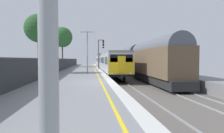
% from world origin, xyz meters
% --- Properties ---
extents(ground, '(17.40, 110.00, 1.21)m').
position_xyz_m(ground, '(2.64, 0.00, -0.61)').
color(ground, gray).
extents(commuter_train_at_platform, '(2.83, 40.23, 3.81)m').
position_xyz_m(commuter_train_at_platform, '(2.10, 24.94, 1.27)').
color(commuter_train_at_platform, '#B7B7BC').
rests_on(commuter_train_at_platform, ground).
extents(freight_train_adjacent_track, '(2.60, 28.81, 4.93)m').
position_xyz_m(freight_train_adjacent_track, '(6.10, 13.48, 1.71)').
color(freight_train_adjacent_track, '#232326').
rests_on(freight_train_adjacent_track, ground).
extents(signal_gantry, '(1.10, 0.24, 5.15)m').
position_xyz_m(signal_gantry, '(0.62, 19.47, 3.21)').
color(signal_gantry, '#47474C').
rests_on(signal_gantry, ground).
extents(speed_limit_sign, '(0.59, 0.08, 2.79)m').
position_xyz_m(speed_limit_sign, '(0.25, 15.27, 1.78)').
color(speed_limit_sign, '#59595B').
rests_on(speed_limit_sign, ground).
extents(platform_lamp_mid, '(2.00, 0.20, 5.22)m').
position_xyz_m(platform_lamp_mid, '(-1.49, 9.73, 3.11)').
color(platform_lamp_mid, '#93999E').
rests_on(platform_lamp_mid, ground).
extents(platform_back_fence, '(0.07, 99.00, 1.83)m').
position_xyz_m(platform_back_fence, '(-5.45, -0.00, 0.95)').
color(platform_back_fence, '#282B2D').
rests_on(platform_back_fence, ground).
extents(background_tree_left, '(3.53, 3.53, 7.32)m').
position_xyz_m(background_tree_left, '(-7.52, 10.36, 5.40)').
color(background_tree_left, '#473323').
rests_on(background_tree_left, ground).
extents(background_tree_centre, '(4.53, 4.53, 8.94)m').
position_xyz_m(background_tree_centre, '(-7.43, 30.06, 6.50)').
color(background_tree_centre, '#473323').
rests_on(background_tree_centre, ground).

